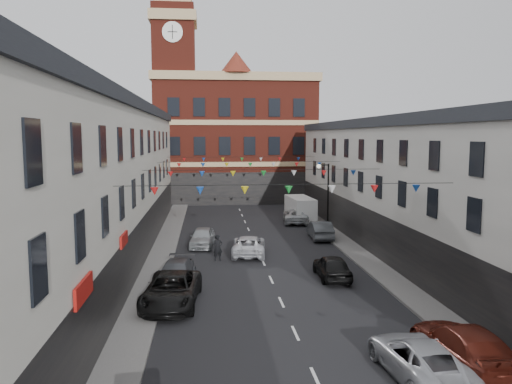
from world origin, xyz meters
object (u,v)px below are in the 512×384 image
object	(u,v)px
car_right_c	(464,347)
car_right_e	(320,230)
car_left_c	(171,290)
moving_car	(249,245)
car_left_e	(202,237)
pedestrian	(218,248)
street_lamp	(325,188)
car_right_d	(332,267)
car_right_f	(296,216)
car_left_d	(176,273)
white_van	(300,209)
car_right_b	(419,358)

from	to	relation	value
car_right_c	car_right_e	bearing A→B (deg)	-89.84
car_left_c	moving_car	size ratio (longest dim) A/B	1.14
car_left_e	pedestrian	bearing A→B (deg)	-69.58
moving_car	street_lamp	bearing A→B (deg)	-127.46
car_right_e	moving_car	distance (m)	7.99
car_right_d	car_right_f	xyz separation A→B (m)	(1.23, 18.98, -0.04)
street_lamp	car_right_c	xyz separation A→B (m)	(-1.05, -25.78, -3.09)
car_right_c	pedestrian	size ratio (longest dim) A/B	3.17
car_right_e	car_right_f	size ratio (longest dim) A/B	0.92
street_lamp	car_right_d	xyz separation A→B (m)	(-2.95, -14.11, -3.19)
car_left_d	white_van	size ratio (longest dim) A/B	0.87
moving_car	white_van	distance (m)	15.28
white_van	pedestrian	size ratio (longest dim) A/B	2.98
car_right_d	car_right_f	size ratio (longest dim) A/B	0.86
pedestrian	car_right_c	bearing A→B (deg)	-74.38
car_right_e	moving_car	bearing A→B (deg)	40.95
car_left_d	car_right_b	bearing A→B (deg)	-44.93
car_right_c	car_right_d	world-z (taller)	car_right_c
car_right_d	pedestrian	world-z (taller)	pedestrian
street_lamp	car_left_e	distance (m)	12.06
car_right_b	moving_car	size ratio (longest dim) A/B	1.00
car_left_d	white_van	world-z (taller)	white_van
white_van	car_right_d	bearing A→B (deg)	-99.45
car_right_f	moving_car	distance (m)	13.71
car_left_e	car_right_f	size ratio (longest dim) A/B	0.87
car_right_c	car_right_f	distance (m)	30.66
car_left_c	car_right_c	distance (m)	13.54
car_right_f	pedestrian	bearing A→B (deg)	67.61
car_right_d	street_lamp	bearing A→B (deg)	-100.63
street_lamp	car_left_c	size ratio (longest dim) A/B	1.07
car_right_f	pedestrian	size ratio (longest dim) A/B	2.78
car_right_b	white_van	distance (m)	32.53
car_left_d	pedestrian	xyz separation A→B (m)	(2.50, 5.29, 0.22)
car_right_c	white_van	world-z (taller)	white_van
car_right_b	car_right_c	bearing A→B (deg)	-171.47
car_left_c	pedestrian	world-z (taller)	pedestrian
car_right_e	pedestrian	bearing A→B (deg)	39.85
street_lamp	car_right_c	world-z (taller)	street_lamp
car_right_e	moving_car	xyz separation A→B (m)	(-6.28, -4.94, -0.07)
car_right_b	car_left_e	bearing A→B (deg)	-74.57
car_right_e	pedestrian	xyz separation A→B (m)	(-8.50, -6.42, 0.14)
car_right_d	car_right_f	bearing A→B (deg)	-92.54
car_left_c	white_van	xyz separation A→B (m)	(11.05, 24.14, 0.39)
car_right_c	white_van	distance (m)	32.04
car_right_c	car_right_e	size ratio (longest dim) A/B	1.23
car_right_c	car_right_d	distance (m)	11.83
car_left_d	car_right_f	distance (m)	21.88
street_lamp	car_right_f	xyz separation A→B (m)	(-1.72, 4.87, -3.22)
car_left_d	car_right_b	distance (m)	14.90
car_left_d	car_right_d	distance (m)	9.11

